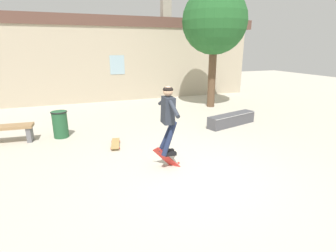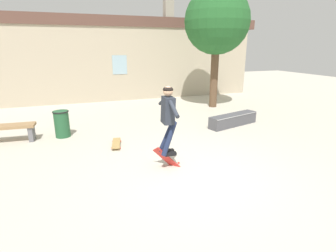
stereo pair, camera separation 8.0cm
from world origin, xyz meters
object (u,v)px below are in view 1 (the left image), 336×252
object	(u,v)px
skater	(168,114)
skateboard_resting	(115,143)
skateboard_flipping	(168,159)
tree_right	(215,22)
park_bench	(0,131)
trash_bin	(60,124)
skate_ledge	(231,120)

from	to	relation	value
skater	skateboard_resting	world-z (taller)	skater
skateboard_flipping	tree_right	bearing A→B (deg)	69.74
tree_right	skateboard_resting	bearing A→B (deg)	-144.83
park_bench	trash_bin	world-z (taller)	trash_bin
tree_right	skater	bearing A→B (deg)	-127.59
trash_bin	skateboard_resting	size ratio (longest dim) A/B	0.93
trash_bin	skateboard_flipping	distance (m)	3.78
trash_bin	skate_ledge	bearing A→B (deg)	-7.51
skateboard_flipping	skateboard_resting	xyz separation A→B (m)	(-0.90, 1.70, -0.09)
skate_ledge	skateboard_flipping	xyz separation A→B (m)	(-3.20, -2.27, -0.04)
skater	tree_right	bearing A→B (deg)	55.18
trash_bin	skater	world-z (taller)	skater
skate_ledge	skater	world-z (taller)	skater
tree_right	trash_bin	size ratio (longest dim) A/B	6.25
trash_bin	skateboard_flipping	bearing A→B (deg)	-52.44
trash_bin	tree_right	bearing A→B (deg)	18.95
park_bench	trash_bin	bearing A→B (deg)	3.55
skater	skateboard_flipping	bearing A→B (deg)	80.96
park_bench	skateboard_resting	xyz separation A→B (m)	(2.95, -1.31, -0.30)
tree_right	skateboard_resting	xyz separation A→B (m)	(-4.91, -3.46, -3.53)
trash_bin	skateboard_resting	world-z (taller)	trash_bin
skateboard_flipping	skateboard_resting	size ratio (longest dim) A/B	0.77
park_bench	tree_right	bearing A→B (deg)	19.24
tree_right	skate_ledge	world-z (taller)	tree_right
skate_ledge	trash_bin	size ratio (longest dim) A/B	2.51
skate_ledge	skateboard_flipping	distance (m)	3.92
skateboard_flipping	skateboard_resting	world-z (taller)	skateboard_flipping
tree_right	skate_ledge	xyz separation A→B (m)	(-0.81, -2.89, -3.40)
skate_ledge	skateboard_flipping	size ratio (longest dim) A/B	3.04
tree_right	skater	xyz separation A→B (m)	(-4.03, -5.23, -2.37)
park_bench	skater	xyz separation A→B (m)	(3.84, -3.08, 0.87)
park_bench	skateboard_resting	bearing A→B (deg)	-19.95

